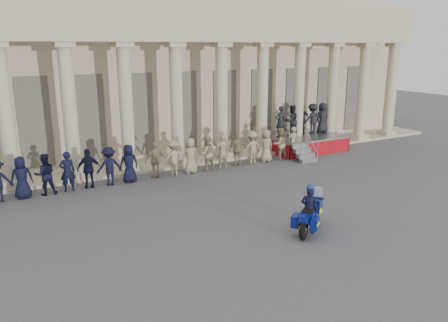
% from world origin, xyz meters
% --- Properties ---
extents(ground, '(90.00, 90.00, 0.00)m').
position_xyz_m(ground, '(0.00, 0.00, 0.00)').
color(ground, '#464648').
rests_on(ground, ground).
extents(building, '(40.00, 12.50, 9.00)m').
position_xyz_m(building, '(-0.00, 14.74, 4.52)').
color(building, tan).
rests_on(building, ground).
extents(officer_rank, '(22.79, 0.67, 1.77)m').
position_xyz_m(officer_rank, '(-3.41, 6.55, 0.88)').
color(officer_rank, black).
rests_on(officer_rank, ground).
extents(reviewing_stand, '(4.46, 4.22, 2.73)m').
position_xyz_m(reviewing_stand, '(9.48, 7.79, 1.50)').
color(reviewing_stand, gray).
rests_on(reviewing_stand, ground).
extents(motorcycle, '(1.83, 1.52, 1.38)m').
position_xyz_m(motorcycle, '(1.91, -1.80, 0.60)').
color(motorcycle, black).
rests_on(motorcycle, ground).
extents(rider, '(0.66, 0.70, 1.70)m').
position_xyz_m(rider, '(1.82, -1.87, 0.85)').
color(rider, black).
rests_on(rider, ground).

